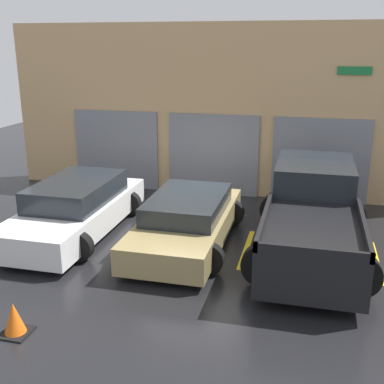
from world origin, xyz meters
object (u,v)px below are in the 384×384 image
at_px(pickup_truck, 312,214).
at_px(sedan_side, 187,221).
at_px(sedan_white, 76,208).
at_px(traffic_cone, 14,320).

height_order(pickup_truck, sedan_side, pickup_truck).
xyz_separation_m(sedan_white, sedan_side, (2.79, -0.00, -0.06)).
bearing_deg(sedan_side, traffic_cone, -112.40).
xyz_separation_m(pickup_truck, sedan_side, (-2.79, -0.28, -0.30)).
distance_m(pickup_truck, sedan_white, 5.60).
distance_m(pickup_truck, traffic_cone, 6.43).
bearing_deg(pickup_truck, sedan_side, -174.20).
bearing_deg(traffic_cone, sedan_side, 67.60).
xyz_separation_m(sedan_side, traffic_cone, (-1.75, -4.24, -0.30)).
distance_m(sedan_side, traffic_cone, 4.59).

